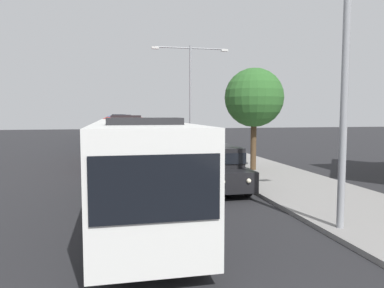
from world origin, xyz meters
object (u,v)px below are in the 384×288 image
Objects in this scene: bus_second_in_line at (124,137)px; streetlamp_mid at (191,88)px; bus_fourth_in_line at (119,126)px; streetlamp_near at (346,47)px; roadside_tree at (254,98)px; white_suv at (217,166)px; bus_middle at (121,130)px; bus_lead at (136,162)px; bus_rear at (118,123)px.

streetlamp_mid reaches higher than bus_second_in_line.
streetlamp_near is (5.40, -42.26, 3.38)m from bus_fourth_in_line.
roadside_tree is at bearing -80.78° from streetlamp_mid.
bus_second_in_line is 1.36× the size of streetlamp_mid.
roadside_tree reaches higher than white_suv.
bus_middle is 1.00× the size of bus_fourth_in_line.
streetlamp_near is at bearing -90.00° from streetlamp_mid.
streetlamp_near reaches higher than bus_second_in_line.
bus_lead is 1.08× the size of bus_rear.
bus_middle is at bearing -90.00° from bus_fourth_in_line.
bus_second_in_line is 25.61m from bus_fourth_in_line.
roadside_tree is at bearing -69.58° from bus_middle.
bus_second_in_line and bus_fourth_in_line have the same top height.
bus_lead is 0.98× the size of bus_fourth_in_line.
bus_fourth_in_line is at bearing 95.89° from white_suv.
bus_lead is at bearing -90.00° from bus_fourth_in_line.
streetlamp_near reaches higher than bus_lead.
bus_second_in_line is at bearing 107.97° from streetlamp_near.
bus_lead is 2.41× the size of white_suv.
bus_lead is 25.84m from bus_middle.
bus_second_in_line is 2.05× the size of roadside_tree.
bus_second_in_line is 2.34× the size of white_suv.
bus_lead and bus_middle have the same top height.
bus_second_in_line is 9.63m from roadside_tree.
bus_fourth_in_line is at bearing -90.00° from bus_rear.
streetlamp_near reaches higher than bus_rear.
bus_lead is at bearing -90.00° from bus_middle.
streetlamp_mid is (5.40, 3.56, 3.70)m from bus_second_in_line.
bus_middle is 1.43× the size of streetlamp_mid.
streetlamp_mid is (5.40, -22.06, 3.70)m from bus_fourth_in_line.
streetlamp_mid reaches higher than roadside_tree.
streetlamp_near is 10.64m from roadside_tree.
bus_fourth_in_line is 42.74m from streetlamp_near.
bus_second_in_line and bus_rear have the same top height.
bus_lead and bus_fourth_in_line have the same top height.
bus_second_in_line is 1.05× the size of bus_rear.
bus_middle is at bearing 110.42° from roadside_tree.
bus_fourth_in_line is at bearing 102.38° from roadside_tree.
roadside_tree is at bearing 81.45° from streetlamp_near.
streetlamp_near reaches higher than bus_middle.
streetlamp_near is 20.21m from streetlamp_mid.
streetlamp_mid is (5.40, -9.02, 3.70)m from bus_middle.
bus_second_in_line is at bearing -90.00° from bus_rear.
streetlamp_near is 0.94× the size of streetlamp_mid.
roadside_tree reaches higher than bus_second_in_line.
streetlamp_mid reaches higher than bus_lead.
streetlamp_near is at bearing -79.53° from bus_middle.
bus_fourth_in_line is at bearing 90.00° from bus_lead.
bus_second_in_line is 7.45m from streetlamp_mid.
roadside_tree reaches higher than bus_middle.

